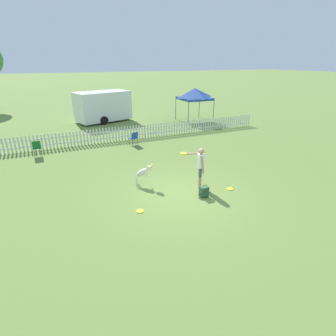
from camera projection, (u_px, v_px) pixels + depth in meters
The scene contains 11 objects.
ground_plane at pixel (181, 195), 10.34m from camera, with size 240.00×240.00×0.00m, color olive.
handler_person at pixel (199, 163), 10.65m from camera, with size 0.84×0.99×1.67m.
leaping_dog at pixel (143, 172), 10.95m from camera, with size 0.95×0.60×0.96m.
frisbee_near_handler at pixel (230, 189), 10.79m from camera, with size 0.27×0.27×0.02m.
frisbee_near_dog at pixel (140, 211), 9.19m from camera, with size 0.27×0.27×0.02m.
backpack_on_grass at pixel (204, 192), 10.13m from camera, with size 0.32×0.29×0.42m.
picket_fence at pixel (125, 133), 17.25m from camera, with size 20.61×0.04×0.93m.
folding_chair_blue_left at pixel (134, 137), 16.27m from camera, with size 0.56×0.57×0.83m.
folding_chair_center at pixel (37, 147), 14.29m from camera, with size 0.45×0.47×0.90m.
canopy_tent_main at pixel (195, 94), 22.15m from camera, with size 2.45×2.45×2.76m.
equipment_trailer at pixel (103, 106), 22.27m from camera, with size 5.33×3.33×2.51m.
Camera 1 is at (-4.15, -8.18, 4.91)m, focal length 28.00 mm.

